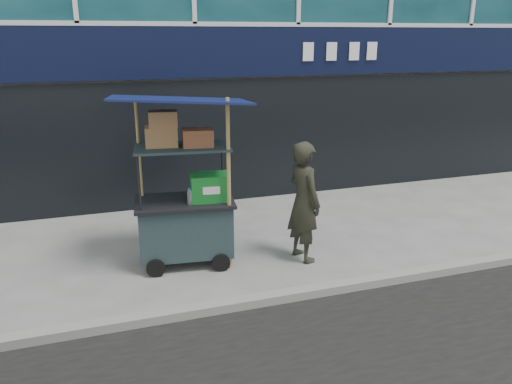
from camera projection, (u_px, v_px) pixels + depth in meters
name	position (u px, v px, depth m)	size (l,w,h in m)	color
ground	(264.00, 295.00, 6.45)	(80.00, 80.00, 0.00)	slate
curb	(269.00, 299.00, 6.25)	(80.00, 0.18, 0.12)	gray
vendor_cart	(186.00, 206.00, 7.13)	(1.98, 1.51, 2.49)	black
vendor_man	(304.00, 202.00, 7.26)	(0.65, 0.43, 1.79)	#27281E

